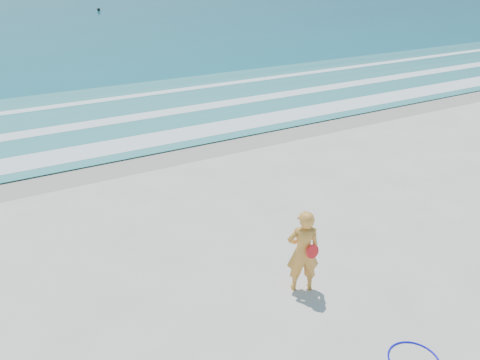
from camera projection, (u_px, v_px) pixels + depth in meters
ground at (314, 322)px, 8.31m from camera, size 400.00×400.00×0.00m
wet_sand at (144, 157)px, 15.39m from camera, size 400.00×2.40×0.00m
shallow at (104, 116)px, 19.30m from camera, size 400.00×10.00×0.01m
foam_near at (132, 143)px, 16.39m from camera, size 400.00×1.40×0.01m
foam_mid at (109, 121)px, 18.67m from camera, size 400.00×0.90×0.01m
foam_far at (89, 102)px, 21.26m from camera, size 400.00×0.60×0.01m
hoop at (414, 360)px, 7.50m from camera, size 0.96×0.96×0.03m
buoy at (99, 10)px, 60.85m from camera, size 0.43×0.43×0.43m
woman at (303, 251)px, 8.81m from camera, size 0.74×0.63×1.72m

